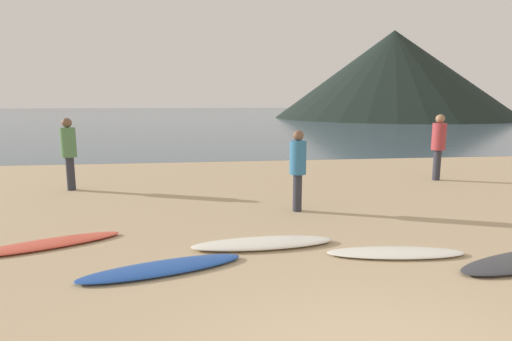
# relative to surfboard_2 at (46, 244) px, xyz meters

# --- Properties ---
(ground_plane) EXTENTS (120.00, 120.00, 0.20)m
(ground_plane) POSITION_rel_surfboard_2_xyz_m (3.63, 6.00, -0.14)
(ground_plane) COLOR tan
(ground_plane) RESTS_ON ground
(ocean_water) EXTENTS (140.00, 100.00, 0.01)m
(ocean_water) POSITION_rel_surfboard_2_xyz_m (3.63, 58.17, -0.04)
(ocean_water) COLOR #475B6B
(ocean_water) RESTS_ON ground
(headland_hill) EXTENTS (27.91, 27.91, 10.22)m
(headland_hill) POSITION_rel_surfboard_2_xyz_m (24.96, 41.83, 5.08)
(headland_hill) COLOR black
(headland_hill) RESTS_ON ground
(surfboard_2) EXTENTS (2.12, 1.28, 0.07)m
(surfboard_2) POSITION_rel_surfboard_2_xyz_m (0.00, 0.00, 0.00)
(surfboard_2) COLOR #D84C38
(surfboard_2) RESTS_ON ground
(surfboard_3) EXTENTS (2.12, 1.06, 0.08)m
(surfboard_3) POSITION_rel_surfboard_2_xyz_m (1.79, -1.12, 0.00)
(surfboard_3) COLOR #1E479E
(surfboard_3) RESTS_ON ground
(surfboard_4) EXTENTS (2.13, 0.62, 0.10)m
(surfboard_4) POSITION_rel_surfboard_2_xyz_m (3.17, -0.41, 0.01)
(surfboard_4) COLOR silver
(surfboard_4) RESTS_ON ground
(surfboard_5) EXTENTS (1.96, 0.71, 0.07)m
(surfboard_5) POSITION_rel_surfboard_2_xyz_m (4.95, -0.99, -0.00)
(surfboard_5) COLOR silver
(surfboard_5) RESTS_ON ground
(person_0) EXTENTS (0.35, 0.35, 1.76)m
(person_0) POSITION_rel_surfboard_2_xyz_m (8.54, 4.06, 1.00)
(person_0) COLOR #2D2D38
(person_0) RESTS_ON ground
(person_1) EXTENTS (0.35, 0.35, 1.72)m
(person_1) POSITION_rel_surfboard_2_xyz_m (-0.81, 4.00, 0.97)
(person_1) COLOR #2D2D38
(person_1) RESTS_ON ground
(person_2) EXTENTS (0.32, 0.32, 1.57)m
(person_2) POSITION_rel_surfboard_2_xyz_m (4.11, 1.45, 0.89)
(person_2) COLOR #2D2D38
(person_2) RESTS_ON ground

